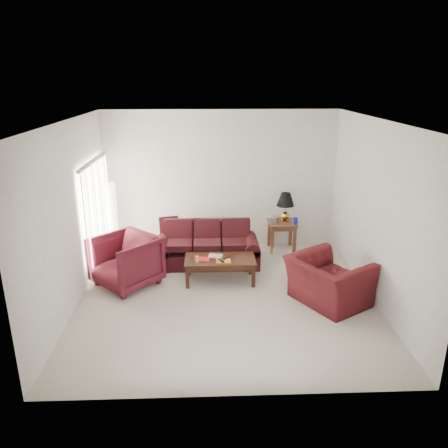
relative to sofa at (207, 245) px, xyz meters
name	(u,v)px	position (x,y,z in m)	size (l,w,h in m)	color
floor	(226,297)	(0.32, -1.41, -0.42)	(5.00, 5.00, 0.00)	beige
blinds	(98,217)	(-2.10, -0.11, 0.66)	(0.10, 2.00, 2.16)	silver
sofa	(207,245)	(0.00, 0.00, 0.00)	(2.08, 0.90, 0.85)	black
throw_pillow	(169,226)	(-0.80, 0.46, 0.25)	(0.40, 0.11, 0.40)	black
end_table	(282,236)	(1.64, 0.74, -0.10)	(0.59, 0.59, 0.64)	#461E18
table_lamp	(285,207)	(1.70, 0.79, 0.54)	(0.38, 0.38, 0.64)	#B28B37
clock	(273,220)	(1.41, 0.64, 0.29)	(0.14, 0.05, 0.14)	silver
blue_canister	(296,221)	(1.89, 0.56, 0.29)	(0.09, 0.09, 0.15)	#161793
picture_frame	(275,216)	(1.51, 0.94, 0.30)	(0.13, 0.02, 0.16)	#BABABF
floor_lamp	(113,219)	(-2.00, 0.66, 0.36)	(0.26, 0.26, 1.58)	white
armchair_left	(126,261)	(-1.48, -0.88, 0.05)	(1.01, 1.04, 0.94)	#45101A
armchair_right	(328,281)	(2.02, -1.67, -0.03)	(1.21, 1.06, 0.79)	#430F13
coffee_table	(220,270)	(0.23, -0.79, -0.20)	(1.30, 0.65, 0.46)	black
magazine_red	(202,259)	(-0.10, -0.83, 0.04)	(0.27, 0.21, 0.02)	red
magazine_white	(215,256)	(0.15, -0.68, 0.04)	(0.25, 0.19, 0.01)	beige
magazine_orange	(223,261)	(0.29, -0.92, 0.04)	(0.27, 0.20, 0.02)	orange
remote_a	(221,261)	(0.25, -0.95, 0.06)	(0.05, 0.15, 0.02)	black
remote_b	(226,258)	(0.34, -0.82, 0.06)	(0.05, 0.17, 0.02)	black
yellow_glass	(197,259)	(-0.19, -0.94, 0.09)	(0.07, 0.07, 0.12)	gold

